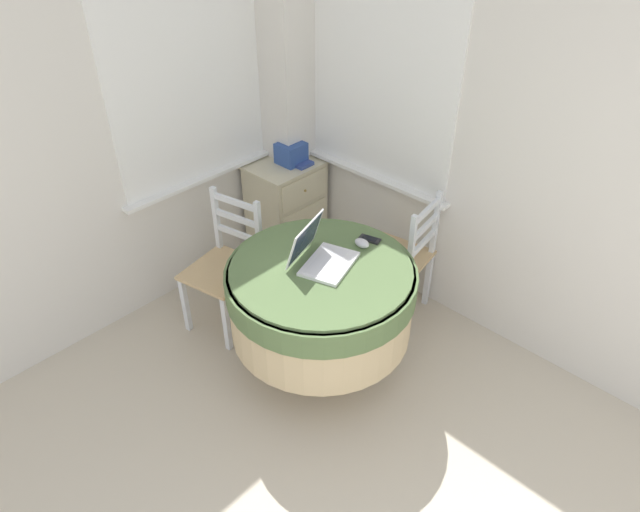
% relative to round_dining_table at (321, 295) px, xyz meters
% --- Properties ---
extents(corner_room_shell, '(4.63, 5.00, 2.55)m').
position_rel_round_dining_table_xyz_m(corner_room_shell, '(0.05, 0.17, 0.70)').
color(corner_room_shell, silver).
rests_on(corner_room_shell, ground_plane).
extents(round_dining_table, '(1.03, 1.03, 0.77)m').
position_rel_round_dining_table_xyz_m(round_dining_table, '(0.00, 0.00, 0.00)').
color(round_dining_table, '#4C3D2D').
rests_on(round_dining_table, ground_plane).
extents(laptop, '(0.39, 0.37, 0.23)m').
position_rel_round_dining_table_xyz_m(laptop, '(0.03, 0.03, 0.24)').
color(laptop, white).
rests_on(laptop, round_dining_table).
extents(computer_mouse, '(0.06, 0.09, 0.05)m').
position_rel_round_dining_table_xyz_m(computer_mouse, '(0.29, -0.03, 0.21)').
color(computer_mouse, silver).
rests_on(computer_mouse, round_dining_table).
extents(cell_phone, '(0.08, 0.13, 0.01)m').
position_rel_round_dining_table_xyz_m(cell_phone, '(0.37, -0.02, 0.20)').
color(cell_phone, black).
rests_on(cell_phone, round_dining_table).
extents(dining_chair_near_back_window, '(0.49, 0.46, 0.87)m').
position_rel_round_dining_table_xyz_m(dining_chair_near_back_window, '(-0.07, 0.75, -0.15)').
color(dining_chair_near_back_window, tan).
rests_on(dining_chair_near_back_window, ground_plane).
extents(dining_chair_near_right_window, '(0.45, 0.48, 0.87)m').
position_rel_round_dining_table_xyz_m(dining_chair_near_right_window, '(0.75, 0.02, -0.15)').
color(dining_chair_near_right_window, tan).
rests_on(dining_chair_near_right_window, ground_plane).
extents(corner_cabinet, '(0.51, 0.42, 0.75)m').
position_rel_round_dining_table_xyz_m(corner_cabinet, '(0.73, 1.04, -0.20)').
color(corner_cabinet, beige).
rests_on(corner_cabinet, ground_plane).
extents(storage_box, '(0.18, 0.17, 0.15)m').
position_rel_round_dining_table_xyz_m(storage_box, '(0.77, 1.02, 0.24)').
color(storage_box, '#2D4C93').
rests_on(storage_box, corner_cabinet).
extents(book_on_cabinet, '(0.13, 0.20, 0.02)m').
position_rel_round_dining_table_xyz_m(book_on_cabinet, '(0.79, 0.98, 0.18)').
color(book_on_cabinet, '#33478C').
rests_on(book_on_cabinet, corner_cabinet).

